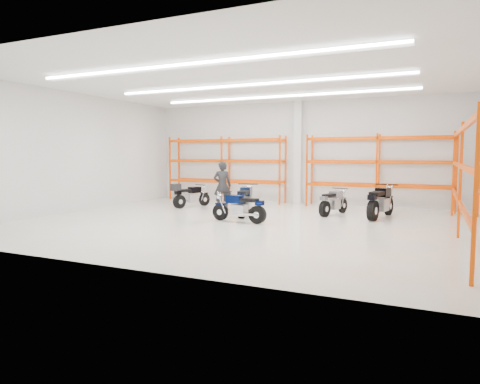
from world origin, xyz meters
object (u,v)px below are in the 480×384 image
at_px(motorcycle_back_a, 189,196).
at_px(motorcycle_back_b, 245,201).
at_px(motorcycle_back_c, 333,203).
at_px(standing_man, 222,186).
at_px(motorcycle_back_d, 380,203).
at_px(structural_column, 298,153).
at_px(motorcycle_main, 241,208).

height_order(motorcycle_back_a, motorcycle_back_b, motorcycle_back_b).
xyz_separation_m(motorcycle_back_c, standing_man, (-4.23, -0.40, 0.51)).
height_order(motorcycle_back_d, structural_column, structural_column).
xyz_separation_m(motorcycle_back_c, motorcycle_back_d, (1.64, -0.13, 0.09)).
height_order(motorcycle_back_c, standing_man, standing_man).
height_order(motorcycle_back_b, motorcycle_back_d, motorcycle_back_d).
relative_size(motorcycle_back_b, structural_column, 0.49).
bearing_deg(motorcycle_main, motorcycle_back_c, 50.82).
bearing_deg(motorcycle_back_a, structural_column, 40.59).
distance_m(motorcycle_back_d, standing_man, 5.89).
distance_m(motorcycle_back_c, motorcycle_back_d, 1.64).
bearing_deg(motorcycle_back_c, motorcycle_back_b, -154.31).
relative_size(motorcycle_back_b, motorcycle_back_d, 0.96).
xyz_separation_m(motorcycle_back_b, motorcycle_back_d, (4.48, 1.23, 0.02)).
distance_m(motorcycle_back_a, structural_column, 5.16).
height_order(motorcycle_back_a, motorcycle_back_c, motorcycle_back_a).
distance_m(standing_man, structural_column, 4.13).
distance_m(motorcycle_back_c, structural_column, 4.09).
relative_size(motorcycle_back_b, standing_man, 1.16).
distance_m(motorcycle_main, motorcycle_back_b, 1.58).
distance_m(motorcycle_back_b, motorcycle_back_c, 3.15).
xyz_separation_m(motorcycle_back_a, motorcycle_back_d, (7.51, 0.08, 0.05)).
bearing_deg(motorcycle_back_d, structural_column, 141.16).
distance_m(motorcycle_back_b, structural_column, 4.69).
xyz_separation_m(motorcycle_back_d, standing_man, (-5.87, -0.26, 0.42)).
xyz_separation_m(motorcycle_back_d, structural_column, (-3.82, 3.08, 1.72)).
bearing_deg(structural_column, motorcycle_main, -91.41).
bearing_deg(motorcycle_back_b, structural_column, 81.33).
relative_size(motorcycle_main, standing_man, 1.02).
bearing_deg(motorcycle_back_b, motorcycle_back_a, 159.15).
distance_m(motorcycle_back_d, structural_column, 5.20).
relative_size(motorcycle_back_d, standing_man, 1.20).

